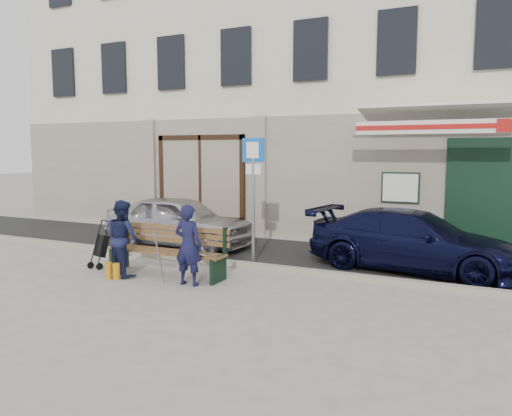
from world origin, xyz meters
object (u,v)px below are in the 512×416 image
Objects in this scene: car_silver at (179,221)px; stroller at (101,247)px; parking_sign at (253,181)px; woman at (123,238)px; man at (188,245)px; car_navy at (414,241)px; bench at (164,251)px.

car_silver is 2.49m from stroller.
car_silver is at bearing 157.69° from parking_sign.
woman is 1.51× the size of stroller.
stroller is at bearing -10.56° from man.
man is at bearing -101.10° from parking_sign.
man is 1.50× the size of stroller.
parking_sign reaches higher than car_silver.
woman is (-4.78, -2.77, 0.12)m from car_navy.
car_navy reaches higher than bench.
woman reaches higher than stroller.
car_silver reaches higher than stroller.
man reaches higher than car_silver.
car_silver is at bearing -54.93° from woman.
car_navy is 1.58× the size of parking_sign.
woman reaches higher than car_silver.
car_navy is at bearing 15.12° from parking_sign.
bench is at bearing 21.61° from stroller.
car_silver reaches higher than bench.
parking_sign reaches higher than bench.
parking_sign is 1.82× the size of man.
parking_sign reaches higher than woman.
car_silver is 2.83m from parking_sign.
woman is at bearing -150.35° from bench.
car_navy is 6.14m from stroller.
car_navy is 5.53m from woman.
car_silver is at bearing 105.79° from stroller.
car_navy is (5.46, -0.03, -0.04)m from car_silver.
bench is (-1.11, -1.49, -1.25)m from parking_sign.
car_silver is 2.61× the size of man.
car_silver is at bearing 118.87° from bench.
stroller is (-5.63, -2.44, -0.17)m from car_navy.
car_navy is 4.32× the size of stroller.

